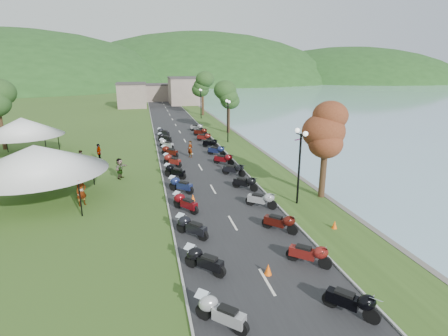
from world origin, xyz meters
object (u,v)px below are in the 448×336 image
pedestrian_a (83,205)px  pedestrian_b (82,166)px  pedestrian_c (73,174)px  vendor_tent_main (38,174)px

pedestrian_a → pedestrian_b: (-1.55, 9.93, 0.00)m
pedestrian_a → pedestrian_c: size_ratio=1.06×
pedestrian_c → vendor_tent_main: bearing=-32.7°
pedestrian_c → pedestrian_b: bearing=144.4°
pedestrian_a → pedestrian_b: pedestrian_a is taller
pedestrian_a → pedestrian_c: pedestrian_a is taller
pedestrian_b → pedestrian_c: pedestrian_c is taller
vendor_tent_main → pedestrian_b: 9.02m
pedestrian_a → pedestrian_c: (-1.95, 7.70, 0.00)m
pedestrian_b → vendor_tent_main: bearing=91.8°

